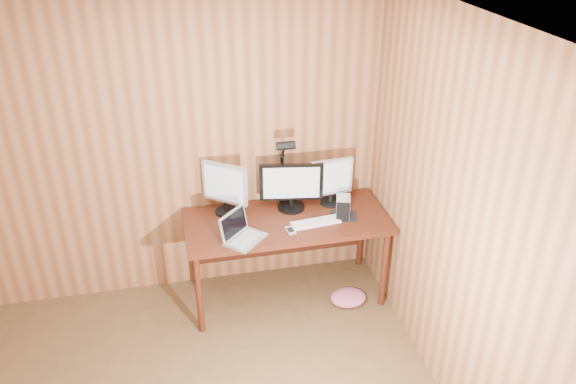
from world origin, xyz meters
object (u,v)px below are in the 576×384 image
object	(u,v)px
keyboard	(316,222)
monitor_right	(331,181)
mouse	(344,214)
monitor_center	(291,186)
speaker	(337,191)
laptop	(240,233)
phone	(290,230)
desk	(285,227)
desk_lamp	(284,162)
hard_drive	(343,207)
monitor_left	(225,187)

from	to	relation	value
keyboard	monitor_right	bearing A→B (deg)	47.99
mouse	monitor_right	bearing A→B (deg)	108.67
monitor_center	speaker	xyz separation A→B (m)	(0.41, 0.09, -0.14)
monitor_right	mouse	world-z (taller)	monitor_right
mouse	speaker	distance (m)	0.31
laptop	phone	distance (m)	0.39
desk	mouse	xyz separation A→B (m)	(0.45, -0.13, 0.15)
monitor_right	desk_lamp	bearing A→B (deg)	164.80
mouse	hard_drive	bearing A→B (deg)	-159.17
monitor_left	phone	xyz separation A→B (m)	(0.44, -0.38, -0.22)
mouse	phone	world-z (taller)	mouse
hard_drive	phone	world-z (taller)	hard_drive
desk	laptop	distance (m)	0.51
laptop	keyboard	world-z (taller)	laptop
desk_lamp	phone	bearing A→B (deg)	-110.46
desk	phone	xyz separation A→B (m)	(-0.01, -0.25, 0.13)
monitor_right	hard_drive	xyz separation A→B (m)	(0.04, -0.22, -0.13)
speaker	mouse	bearing A→B (deg)	-96.47
laptop	hard_drive	size ratio (longest dim) A/B	2.06
monitor_left	hard_drive	distance (m)	0.94
phone	desk_lamp	size ratio (longest dim) A/B	0.19
desk	monitor_center	xyz separation A→B (m)	(0.07, 0.09, 0.33)
keyboard	desk_lamp	size ratio (longest dim) A/B	0.63
monitor_left	laptop	bearing A→B (deg)	-45.80
hard_drive	desk_lamp	xyz separation A→B (m)	(-0.41, 0.29, 0.30)
monitor_left	phone	distance (m)	0.62
desk	mouse	size ratio (longest dim) A/B	13.41
hard_drive	speaker	xyz separation A→B (m)	(0.04, 0.31, -0.02)
laptop	desk	bearing A→B (deg)	-10.85
monitor_center	laptop	size ratio (longest dim) A/B	1.35
monitor_left	laptop	xyz separation A→B (m)	(0.06, -0.40, -0.18)
desk_lamp	keyboard	bearing A→B (deg)	-77.25
monitor_left	monitor_right	size ratio (longest dim) A/B	1.08
laptop	mouse	bearing A→B (deg)	-35.87
monitor_left	mouse	world-z (taller)	monitor_left
monitor_left	desk_lamp	size ratio (longest dim) A/B	0.68
monitor_left	keyboard	distance (m)	0.76
monitor_left	speaker	size ratio (longest dim) A/B	3.50
desk	monitor_center	distance (m)	0.35
mouse	desk_lamp	xyz separation A→B (m)	(-0.42, 0.29, 0.37)
monitor_center	phone	bearing A→B (deg)	-94.35
desk_lamp	desk	bearing A→B (deg)	-115.46
monitor_left	mouse	xyz separation A→B (m)	(0.90, -0.26, -0.21)
keyboard	hard_drive	distance (m)	0.25
desk	phone	distance (m)	0.28
monitor_left	speaker	world-z (taller)	monitor_left
monitor_right	keyboard	size ratio (longest dim) A/B	1.00
laptop	desk_lamp	bearing A→B (deg)	-0.09
desk	hard_drive	distance (m)	0.51
desk_lamp	mouse	bearing A→B (deg)	-49.19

